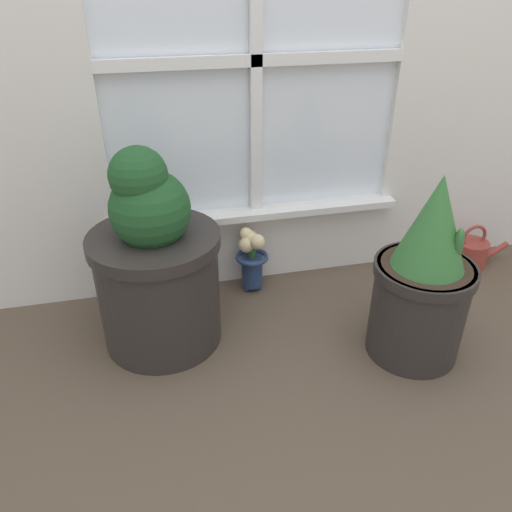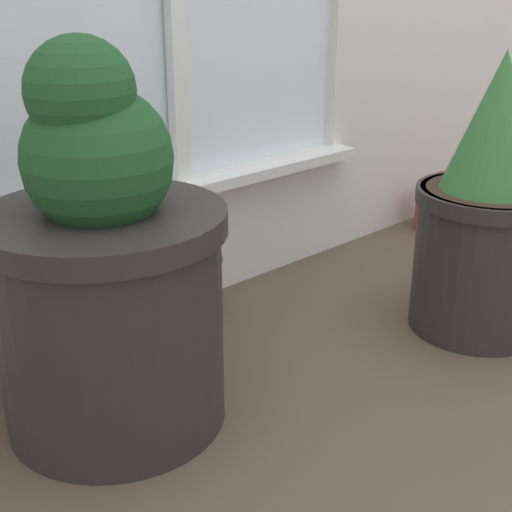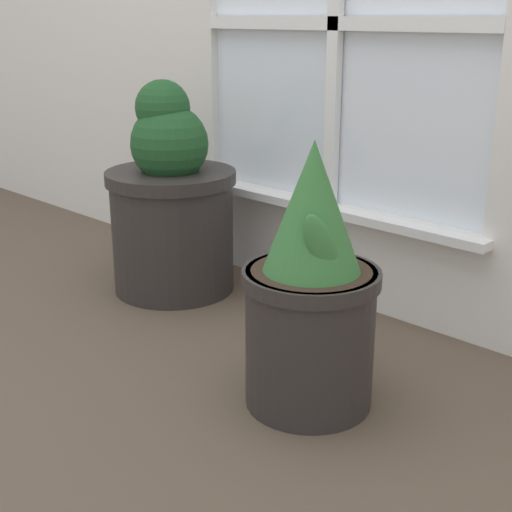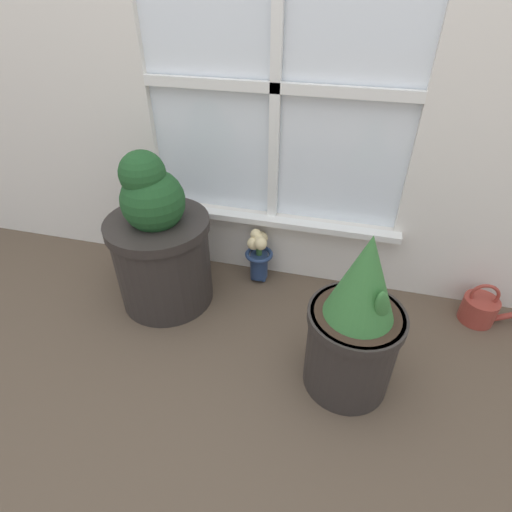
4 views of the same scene
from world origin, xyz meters
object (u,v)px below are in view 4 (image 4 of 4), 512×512
object	(u,v)px
potted_plant_right	(355,327)
potted_plant_left	(160,244)
watering_can	(480,309)
flower_vase	(259,253)

from	to	relation	value
potted_plant_right	potted_plant_left	bearing A→B (deg)	162.24
potted_plant_right	watering_can	size ratio (longest dim) A/B	2.50
potted_plant_right	watering_can	bearing A→B (deg)	40.78
potted_plant_left	watering_can	xyz separation A→B (m)	(1.19, 0.17, -0.21)
potted_plant_left	potted_plant_right	world-z (taller)	potted_plant_left
flower_vase	potted_plant_left	bearing A→B (deg)	-148.40
potted_plant_left	flower_vase	world-z (taller)	potted_plant_left
potted_plant_left	watering_can	size ratio (longest dim) A/B	2.75
potted_plant_right	flower_vase	world-z (taller)	potted_plant_right
potted_plant_right	flower_vase	xyz separation A→B (m)	(-0.40, 0.43, -0.11)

